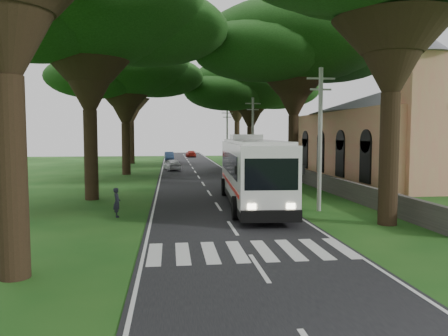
% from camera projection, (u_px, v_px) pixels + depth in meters
% --- Properties ---
extents(ground, '(140.00, 140.00, 0.00)m').
position_uv_depth(ground, '(239.00, 239.00, 18.06)').
color(ground, '#184915').
rests_on(ground, ground).
extents(road, '(8.00, 120.00, 0.04)m').
position_uv_depth(road, '(199.00, 178.00, 42.79)').
color(road, black).
rests_on(road, ground).
extents(crosswalk, '(8.00, 3.00, 0.01)m').
position_uv_depth(crosswalk, '(248.00, 252.00, 16.08)').
color(crosswalk, silver).
rests_on(crosswalk, ground).
extents(property_wall, '(0.35, 50.00, 1.20)m').
position_uv_depth(property_wall, '(291.00, 172.00, 42.86)').
color(property_wall, '#383533').
rests_on(property_wall, ground).
extents(church, '(14.00, 24.00, 11.60)m').
position_uv_depth(church, '(390.00, 128.00, 41.18)').
color(church, '#DE806C').
rests_on(church, ground).
extents(pole_near, '(1.60, 0.24, 8.00)m').
position_uv_depth(pole_near, '(320.00, 137.00, 24.34)').
color(pole_near, gray).
rests_on(pole_near, ground).
extents(pole_mid, '(1.60, 0.24, 8.00)m').
position_uv_depth(pole_mid, '(253.00, 136.00, 44.13)').
color(pole_mid, gray).
rests_on(pole_mid, ground).
extents(pole_far, '(1.60, 0.24, 8.00)m').
position_uv_depth(pole_far, '(227.00, 135.00, 63.92)').
color(pole_far, gray).
rests_on(pole_far, ground).
extents(tree_l_mida, '(15.48, 15.48, 15.39)m').
position_uv_depth(tree_l_mida, '(88.00, 14.00, 28.02)').
color(tree_l_mida, black).
rests_on(tree_l_mida, ground).
extents(tree_l_midb, '(14.05, 14.05, 14.14)m').
position_uv_depth(tree_l_midb, '(125.00, 70.00, 45.97)').
color(tree_l_midb, black).
rests_on(tree_l_midb, ground).
extents(tree_l_far, '(13.77, 13.77, 15.52)m').
position_uv_depth(tree_l_far, '(130.00, 78.00, 63.55)').
color(tree_l_far, black).
rests_on(tree_l_far, ground).
extents(tree_r_mida, '(16.37, 16.37, 15.72)m').
position_uv_depth(tree_r_mida, '(294.00, 44.00, 37.88)').
color(tree_r_mida, black).
rests_on(tree_r_mida, ground).
extents(tree_r_midb, '(15.71, 15.71, 14.02)m').
position_uv_depth(tree_r_midb, '(251.00, 85.00, 55.75)').
color(tree_r_midb, black).
rests_on(tree_r_midb, ground).
extents(tree_r_far, '(12.47, 12.47, 15.88)m').
position_uv_depth(tree_r_far, '(237.00, 83.00, 73.50)').
color(tree_r_far, black).
rests_on(tree_r_far, ground).
extents(coach_bus, '(3.75, 13.60, 3.97)m').
position_uv_depth(coach_bus, '(252.00, 170.00, 26.45)').
color(coach_bus, white).
rests_on(coach_bus, ground).
extents(distant_car_a, '(2.33, 4.24, 1.37)m').
position_uv_depth(distant_car_a, '(172.00, 165.00, 51.93)').
color(distant_car_a, silver).
rests_on(distant_car_a, road).
extents(distant_car_b, '(1.65, 4.17, 1.35)m').
position_uv_depth(distant_car_b, '(169.00, 156.00, 72.88)').
color(distant_car_b, navy).
rests_on(distant_car_b, road).
extents(distant_car_c, '(1.92, 4.22, 1.20)m').
position_uv_depth(distant_car_c, '(191.00, 154.00, 82.12)').
color(distant_car_c, maroon).
rests_on(distant_car_c, road).
extents(pedestrian, '(0.49, 0.63, 1.55)m').
position_uv_depth(pedestrian, '(117.00, 202.00, 22.77)').
color(pedestrian, black).
rests_on(pedestrian, ground).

